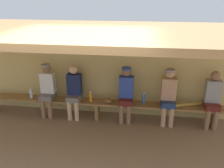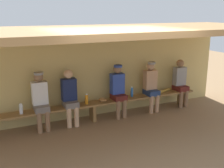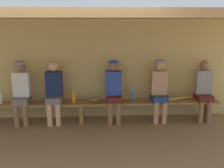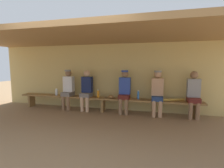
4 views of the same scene
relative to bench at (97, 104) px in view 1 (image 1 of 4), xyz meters
name	(u,v)px [view 1 (image 1 of 4)]	position (x,y,z in m)	size (l,w,h in m)	color
ground_plane	(82,157)	(0.00, -1.55, -0.39)	(24.00, 24.00, 0.00)	#8C6D4C
back_wall	(100,71)	(0.00, 0.45, 0.71)	(8.00, 0.20, 2.20)	tan
dugout_roof	(86,33)	(0.00, -0.85, 1.87)	(8.00, 2.80, 0.12)	#9E7547
bench	(97,104)	(0.00, 0.00, 0.00)	(6.00, 0.36, 0.46)	olive
player_in_blue	(47,88)	(-1.25, 0.00, 0.36)	(0.34, 0.42, 1.34)	slate
player_with_sunglasses	(213,97)	(2.67, 0.00, 0.34)	(0.34, 0.42, 1.34)	#591E19
player_middle	(169,94)	(1.69, 0.00, 0.36)	(0.34, 0.42, 1.34)	navy
player_in_red	(126,92)	(0.70, 0.00, 0.36)	(0.34, 0.42, 1.34)	#591E19
player_rightmost	(74,90)	(-0.57, 0.00, 0.34)	(0.34, 0.42, 1.34)	slate
water_bottle_green	(144,98)	(1.13, 0.04, 0.20)	(0.06, 0.06, 0.27)	blue
water_bottle_clear	(31,94)	(-1.69, -0.02, 0.19)	(0.08, 0.08, 0.24)	silver
water_bottle_orange	(91,97)	(-0.16, -0.01, 0.20)	(0.08, 0.08, 0.26)	orange
baseball_glove_tan	(108,100)	(0.27, -0.01, 0.12)	(0.24, 0.17, 0.09)	olive
baseball_bat	(183,105)	(2.05, 0.00, 0.11)	(0.07, 0.07, 0.85)	#B28C33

